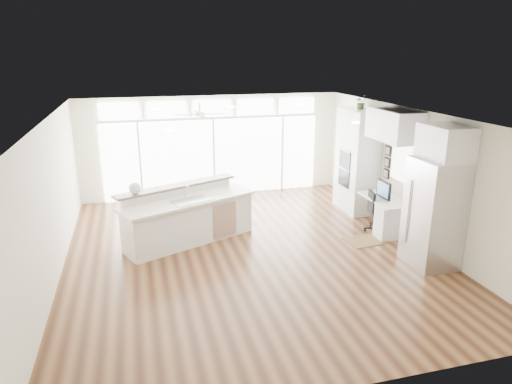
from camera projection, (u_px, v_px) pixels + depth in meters
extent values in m
cube|color=#402413|center=(250.00, 253.00, 9.04)|extent=(7.00, 8.00, 0.02)
cube|color=white|center=(249.00, 116.00, 8.24)|extent=(7.00, 8.00, 0.02)
cube|color=silver|center=(213.00, 146.00, 12.32)|extent=(7.00, 0.04, 2.70)
cube|color=silver|center=(341.00, 289.00, 4.95)|extent=(7.00, 0.04, 2.70)
cube|color=silver|center=(51.00, 202.00, 7.77)|extent=(0.04, 8.00, 2.70)
cube|color=silver|center=(412.00, 174.00, 9.51)|extent=(0.04, 8.00, 2.70)
cube|color=white|center=(214.00, 157.00, 12.36)|extent=(5.80, 0.06, 2.08)
cube|color=white|center=(212.00, 108.00, 11.96)|extent=(5.90, 0.06, 0.40)
cube|color=white|center=(403.00, 162.00, 9.72)|extent=(0.04, 0.85, 0.85)
cube|color=silver|center=(200.00, 110.00, 10.76)|extent=(1.16, 1.16, 0.32)
cube|color=beige|center=(247.00, 115.00, 8.43)|extent=(3.40, 3.00, 0.02)
cube|color=white|center=(357.00, 161.00, 11.12)|extent=(0.64, 1.20, 2.50)
cube|color=white|center=(385.00, 215.00, 9.98)|extent=(0.72, 1.30, 0.76)
cube|color=white|center=(394.00, 125.00, 9.41)|extent=(0.64, 1.30, 0.64)
cube|color=silver|center=(434.00, 213.00, 8.27)|extent=(0.76, 0.90, 2.00)
cube|color=white|center=(446.00, 142.00, 7.90)|extent=(0.64, 0.90, 0.60)
cube|color=black|center=(387.00, 162.00, 10.33)|extent=(0.06, 0.22, 0.80)
cube|color=white|center=(189.00, 216.00, 9.39)|extent=(3.03, 2.11, 1.13)
cube|color=#3E2913|center=(366.00, 240.00, 9.58)|extent=(0.88, 0.68, 0.01)
cube|color=black|center=(380.00, 212.00, 9.96)|extent=(0.55, 0.53, 0.91)
sphere|color=silver|center=(135.00, 188.00, 8.92)|extent=(0.32, 0.32, 0.24)
cube|color=black|center=(384.00, 189.00, 9.79)|extent=(0.10, 0.51, 0.42)
cube|color=silver|center=(376.00, 199.00, 9.80)|extent=(0.15, 0.31, 0.01)
imported|color=#385E28|center=(361.00, 104.00, 10.70)|extent=(0.35, 0.38, 0.26)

